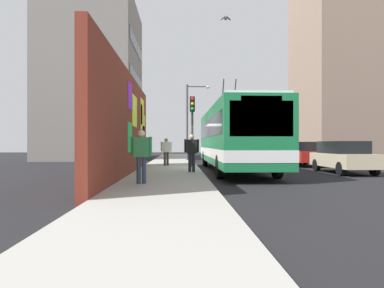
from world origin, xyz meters
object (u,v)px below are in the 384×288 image
(city_bus, at_px, (233,136))
(parked_car_white, at_px, (259,150))
(parked_car_red, at_px, (302,153))
(parked_car_dark_gray, at_px, (275,151))
(traffic_light, at_px, (192,119))
(street_lamp, at_px, (190,116))
(parked_car_champagne, at_px, (343,156))
(pedestrian_near_wall, at_px, (141,152))
(pedestrian_midblock, at_px, (166,150))
(pedestrian_at_curb, at_px, (192,150))

(city_bus, bearing_deg, parked_car_white, -17.76)
(city_bus, bearing_deg, parked_car_red, -51.77)
(parked_car_dark_gray, xyz_separation_m, traffic_light, (-9.35, 7.35, 2.00))
(traffic_light, xyz_separation_m, street_lamp, (8.34, -0.13, 0.85))
(parked_car_champagne, relative_size, street_lamp, 0.69)
(parked_car_champagne, bearing_deg, parked_car_white, 0.00)
(traffic_light, bearing_deg, parked_car_white, -25.92)
(traffic_light, bearing_deg, pedestrian_near_wall, 166.11)
(parked_car_dark_gray, height_order, pedestrian_midblock, pedestrian_midblock)
(parked_car_white, relative_size, street_lamp, 0.70)
(city_bus, bearing_deg, pedestrian_at_curb, 135.28)
(parked_car_dark_gray, xyz_separation_m, pedestrian_near_wall, (-17.34, 9.33, 0.35))
(pedestrian_near_wall, distance_m, street_lamp, 16.66)
(parked_car_red, distance_m, street_lamp, 9.43)
(parked_car_dark_gray, relative_size, pedestrian_near_wall, 2.79)
(city_bus, distance_m, pedestrian_near_wall, 8.05)
(pedestrian_at_curb, relative_size, street_lamp, 0.29)
(parked_car_champagne, distance_m, parked_car_white, 17.77)
(pedestrian_at_curb, bearing_deg, pedestrian_near_wall, 158.22)
(pedestrian_at_curb, bearing_deg, street_lamp, -1.42)
(parked_car_white, xyz_separation_m, pedestrian_near_wall, (-23.12, 9.33, 0.36))
(street_lamp, bearing_deg, parked_car_white, -46.77)
(pedestrian_at_curb, bearing_deg, parked_car_white, -22.02)
(parked_car_dark_gray, distance_m, pedestrian_at_curb, 14.84)
(pedestrian_near_wall, bearing_deg, parked_car_red, -40.36)
(parked_car_white, bearing_deg, pedestrian_at_curb, 157.98)
(parked_car_red, bearing_deg, pedestrian_midblock, 100.42)
(parked_car_white, bearing_deg, pedestrian_near_wall, 158.03)
(parked_car_champagne, distance_m, pedestrian_at_curb, 7.56)
(parked_car_champagne, bearing_deg, street_lamp, 33.29)
(city_bus, xyz_separation_m, street_lamp, (9.46, 2.02, 1.82))
(city_bus, xyz_separation_m, parked_car_dark_gray, (10.46, -5.20, -1.04))
(city_bus, relative_size, parked_car_champagne, 3.00)
(city_bus, bearing_deg, parked_car_champagne, -106.45)
(city_bus, xyz_separation_m, parked_car_champagne, (-1.54, -5.20, -1.04))
(city_bus, relative_size, pedestrian_midblock, 7.64)
(pedestrian_at_curb, bearing_deg, traffic_light, -2.65)
(city_bus, relative_size, pedestrian_near_wall, 7.14)
(pedestrian_at_curb, height_order, traffic_light, traffic_light)
(pedestrian_at_curb, distance_m, pedestrian_near_wall, 4.90)
(parked_car_dark_gray, height_order, parked_car_white, same)
(parked_car_red, height_order, parked_car_dark_gray, same)
(pedestrian_midblock, bearing_deg, parked_car_red, -79.58)
(city_bus, relative_size, parked_car_red, 2.83)
(parked_car_champagne, distance_m, parked_car_dark_gray, 12.00)
(traffic_light, bearing_deg, pedestrian_midblock, 48.25)
(parked_car_red, xyz_separation_m, parked_car_dark_gray, (6.37, 0.00, 0.00))
(parked_car_white, xyz_separation_m, traffic_light, (-15.12, 7.35, 2.00))
(parked_car_white, bearing_deg, parked_car_red, -180.00)
(parked_car_white, xyz_separation_m, pedestrian_at_curb, (-18.57, 7.51, 0.34))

